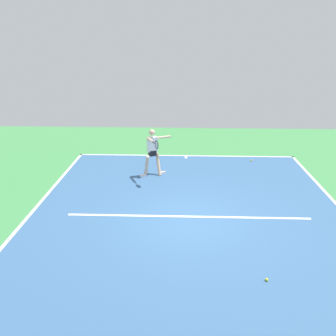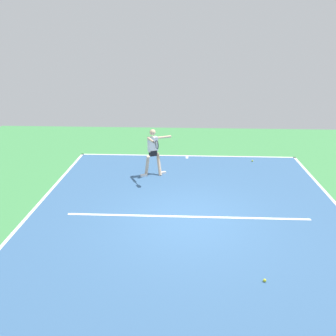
% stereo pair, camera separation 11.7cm
% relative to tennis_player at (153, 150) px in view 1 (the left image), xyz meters
% --- Properties ---
extents(ground_plane, '(20.93, 20.93, 0.00)m').
position_rel_tennis_player_xyz_m(ground_plane, '(-1.22, 3.29, -0.98)').
color(ground_plane, '#428E4C').
extents(court_surface, '(9.09, 11.27, 0.00)m').
position_rel_tennis_player_xyz_m(court_surface, '(-1.22, 3.29, -0.98)').
color(court_surface, '#38608E').
rests_on(court_surface, ground_plane).
extents(court_line_baseline_near, '(9.09, 0.10, 0.01)m').
position_rel_tennis_player_xyz_m(court_line_baseline_near, '(-1.22, -2.29, -0.98)').
color(court_line_baseline_near, white).
rests_on(court_line_baseline_near, ground_plane).
extents(court_line_sideline_right, '(0.10, 11.27, 0.01)m').
position_rel_tennis_player_xyz_m(court_line_sideline_right, '(3.27, 3.29, -0.98)').
color(court_line_sideline_right, white).
rests_on(court_line_sideline_right, ground_plane).
extents(court_line_service, '(6.81, 0.10, 0.01)m').
position_rel_tennis_player_xyz_m(court_line_service, '(-1.22, 3.10, -0.98)').
color(court_line_service, white).
rests_on(court_line_service, ground_plane).
extents(court_line_centre_mark, '(0.10, 0.30, 0.01)m').
position_rel_tennis_player_xyz_m(court_line_centre_mark, '(-1.22, -2.09, -0.98)').
color(court_line_centre_mark, white).
rests_on(court_line_centre_mark, ground_plane).
extents(tennis_player, '(1.11, 1.34, 1.73)m').
position_rel_tennis_player_xyz_m(tennis_player, '(0.00, 0.00, 0.00)').
color(tennis_player, beige).
rests_on(tennis_player, ground_plane).
extents(tennis_ball_near_player, '(0.07, 0.07, 0.07)m').
position_rel_tennis_player_xyz_m(tennis_ball_near_player, '(-2.80, 5.83, -0.95)').
color(tennis_ball_near_player, yellow).
rests_on(tennis_ball_near_player, ground_plane).
extents(tennis_ball_centre_court, '(0.07, 0.07, 0.07)m').
position_rel_tennis_player_xyz_m(tennis_ball_centre_court, '(-3.86, -1.68, -0.95)').
color(tennis_ball_centre_court, yellow).
rests_on(tennis_ball_centre_court, ground_plane).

